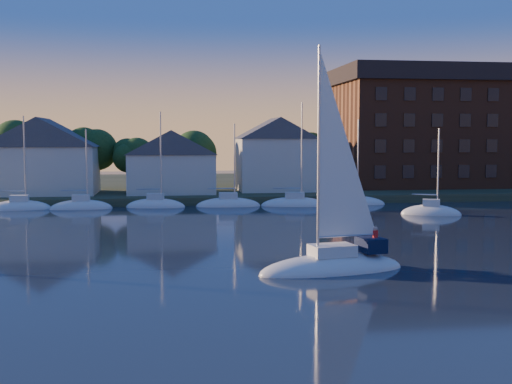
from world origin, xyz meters
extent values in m
plane|color=black|center=(0.00, 0.00, 0.00)|extent=(260.00, 260.00, 0.00)
cube|color=#2C3720|center=(0.00, 75.00, 0.00)|extent=(160.00, 50.00, 2.00)
cube|color=brown|center=(0.00, 52.00, 0.00)|extent=(120.00, 3.00, 1.00)
cube|color=beige|center=(-22.00, 58.00, 4.00)|extent=(13.00, 9.00, 6.00)
cube|color=beige|center=(-6.00, 57.00, 3.50)|extent=(11.00, 8.00, 5.00)
cube|color=beige|center=(8.00, 59.00, 4.50)|extent=(10.00, 8.00, 7.00)
cube|color=brown|center=(34.00, 65.00, 8.50)|extent=(30.00, 16.00, 15.00)
cube|color=black|center=(34.00, 65.00, 17.20)|extent=(31.00, 17.00, 2.40)
cylinder|color=#362418|center=(-26.00, 63.00, 2.75)|extent=(0.50, 0.50, 3.50)
sphere|color=#1A3915|center=(-26.00, 63.00, 7.20)|extent=(5.40, 5.40, 5.40)
cylinder|color=#362418|center=(-18.00, 63.00, 2.75)|extent=(0.50, 0.50, 3.50)
sphere|color=#1A3915|center=(-18.00, 63.00, 7.20)|extent=(5.40, 5.40, 5.40)
cylinder|color=#362418|center=(-10.00, 63.00, 2.75)|extent=(0.50, 0.50, 3.50)
sphere|color=#1A3915|center=(-10.00, 63.00, 7.20)|extent=(5.40, 5.40, 5.40)
cylinder|color=#362418|center=(-2.00, 63.00, 2.75)|extent=(0.50, 0.50, 3.50)
sphere|color=#1A3915|center=(-2.00, 63.00, 7.20)|extent=(5.40, 5.40, 5.40)
cylinder|color=#362418|center=(6.00, 63.00, 2.75)|extent=(0.50, 0.50, 3.50)
sphere|color=#1A3915|center=(6.00, 63.00, 7.20)|extent=(5.40, 5.40, 5.40)
cylinder|color=#362418|center=(14.00, 63.00, 2.75)|extent=(0.50, 0.50, 3.50)
sphere|color=#1A3915|center=(14.00, 63.00, 7.20)|extent=(5.40, 5.40, 5.40)
cylinder|color=#362418|center=(22.00, 63.00, 2.75)|extent=(0.50, 0.50, 3.50)
sphere|color=#1A3915|center=(22.00, 63.00, 7.20)|extent=(5.40, 5.40, 5.40)
cylinder|color=#362418|center=(30.00, 63.00, 2.75)|extent=(0.50, 0.50, 3.50)
sphere|color=#1A3915|center=(30.00, 63.00, 7.20)|extent=(5.40, 5.40, 5.40)
cylinder|color=#362418|center=(38.00, 63.00, 2.75)|extent=(0.50, 0.50, 3.50)
sphere|color=#1A3915|center=(38.00, 63.00, 7.20)|extent=(5.40, 5.40, 5.40)
ellipsoid|color=silver|center=(-24.00, 49.00, 0.00)|extent=(7.50, 2.40, 2.20)
cube|color=silver|center=(-24.00, 49.00, 1.30)|extent=(2.10, 1.32, 0.70)
cylinder|color=#A5A8AD|center=(-23.25, 49.00, 5.95)|extent=(0.16, 0.16, 10.00)
cylinder|color=#A5A8AD|center=(-24.82, 49.00, 2.15)|extent=(3.15, 0.12, 0.12)
ellipsoid|color=silver|center=(-16.00, 49.00, 0.00)|extent=(7.50, 2.40, 2.20)
cube|color=silver|center=(-16.00, 49.00, 1.30)|extent=(2.10, 1.32, 0.70)
cylinder|color=#A5A8AD|center=(-15.25, 49.00, 5.95)|extent=(0.16, 0.16, 10.00)
cylinder|color=#A5A8AD|center=(-16.82, 49.00, 2.15)|extent=(3.15, 0.12, 0.12)
ellipsoid|color=silver|center=(-8.00, 49.00, 0.00)|extent=(7.50, 2.40, 2.20)
cube|color=silver|center=(-8.00, 49.00, 1.30)|extent=(2.10, 1.32, 0.70)
cylinder|color=#A5A8AD|center=(-7.25, 49.00, 5.95)|extent=(0.16, 0.16, 10.00)
cylinder|color=#A5A8AD|center=(-8.82, 49.00, 2.15)|extent=(3.15, 0.12, 0.12)
ellipsoid|color=silver|center=(0.00, 49.00, 0.00)|extent=(7.50, 2.40, 2.20)
cube|color=silver|center=(0.00, 49.00, 1.30)|extent=(2.10, 1.32, 0.70)
cylinder|color=#A5A8AD|center=(0.75, 49.00, 5.95)|extent=(0.16, 0.16, 10.00)
cylinder|color=#A5A8AD|center=(-0.82, 49.00, 2.15)|extent=(3.15, 0.12, 0.12)
ellipsoid|color=silver|center=(8.00, 49.00, 0.00)|extent=(7.50, 2.40, 2.20)
cube|color=silver|center=(8.00, 49.00, 1.30)|extent=(2.10, 1.32, 0.70)
cylinder|color=#A5A8AD|center=(8.75, 49.00, 5.95)|extent=(0.16, 0.16, 10.00)
cylinder|color=#A5A8AD|center=(7.17, 49.00, 2.15)|extent=(3.15, 0.12, 0.12)
ellipsoid|color=silver|center=(16.00, 49.00, 0.00)|extent=(7.50, 2.40, 2.20)
cube|color=silver|center=(16.00, 49.00, 1.30)|extent=(2.10, 1.32, 0.70)
cylinder|color=#A5A8AD|center=(16.75, 49.00, 5.95)|extent=(0.16, 0.16, 10.00)
cylinder|color=#A5A8AD|center=(15.18, 49.00, 2.15)|extent=(3.15, 0.12, 0.12)
ellipsoid|color=silver|center=(3.33, 11.47, 0.00)|extent=(9.95, 4.77, 2.20)
cube|color=silver|center=(3.33, 11.47, 1.30)|extent=(2.94, 2.15, 0.70)
cylinder|color=#A5A8AD|center=(2.39, 11.30, 7.32)|extent=(0.16, 0.16, 12.73)
cylinder|color=#A5A8AD|center=(4.37, 11.66, 2.15)|extent=(3.97, 0.85, 0.12)
cube|color=black|center=(5.96, 11.96, 1.50)|extent=(1.71, 2.07, 0.90)
ellipsoid|color=silver|center=(21.11, 37.86, 0.00)|extent=(6.60, 4.35, 2.20)
cube|color=silver|center=(21.11, 37.86, 1.30)|extent=(2.07, 1.75, 0.70)
cylinder|color=#A5A8AD|center=(21.69, 37.62, 5.05)|extent=(0.16, 0.16, 8.19)
cylinder|color=#A5A8AD|center=(20.47, 38.12, 2.15)|extent=(2.48, 1.12, 0.12)
camera|label=1|loc=(-6.74, -26.35, 8.25)|focal=45.00mm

